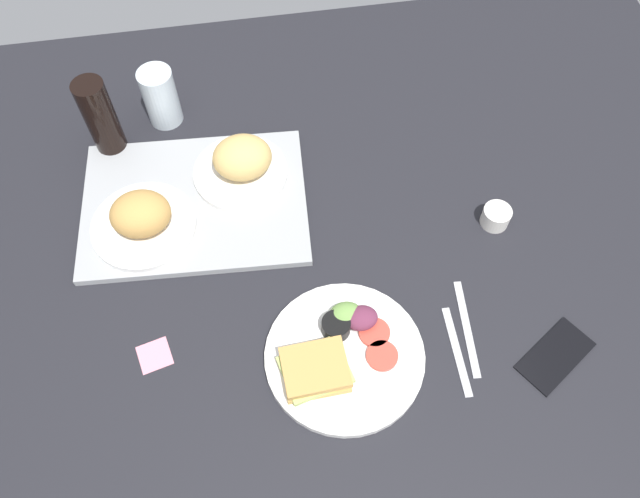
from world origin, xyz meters
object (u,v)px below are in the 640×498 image
object	(u,v)px
espresso_cup	(496,217)
drinking_glass	(161,97)
serving_tray	(195,203)
sticky_note	(155,355)
cell_phone	(556,355)
bread_plate_near	(142,219)
bread_plate_far	(242,163)
soda_bottle	(101,119)
plate_with_salad	(341,353)
knife	(467,328)
fork	(457,351)

from	to	relation	value
espresso_cup	drinking_glass	bearing A→B (deg)	148.73
serving_tray	sticky_note	bearing A→B (deg)	-106.29
espresso_cup	cell_phone	world-z (taller)	espresso_cup
bread_plate_near	serving_tray	bearing A→B (deg)	28.19
cell_phone	bread_plate_near	bearing A→B (deg)	119.07
sticky_note	cell_phone	bearing A→B (deg)	-9.48
bread_plate_near	bread_plate_far	distance (cm)	22.72
espresso_cup	sticky_note	size ratio (longest dim) A/B	1.00
drinking_glass	soda_bottle	world-z (taller)	soda_bottle
serving_tray	espresso_cup	xyz separation A→B (cm)	(58.86, -13.90, 1.20)
bread_plate_near	plate_with_salad	world-z (taller)	bread_plate_near
soda_bottle	bread_plate_near	bearing A→B (deg)	-73.65
knife	bread_plate_near	bearing A→B (deg)	67.08
fork	serving_tray	bearing A→B (deg)	49.41
soda_bottle	cell_phone	xyz separation A→B (cm)	(77.49, -60.90, -9.03)
serving_tray	drinking_glass	bearing A→B (deg)	101.03
serving_tray	soda_bottle	distance (cm)	25.71
plate_with_salad	fork	bearing A→B (deg)	-6.66
espresso_cup	fork	distance (cm)	29.56
serving_tray	plate_with_salad	xyz separation A→B (cm)	(23.36, -36.98, 0.92)
drinking_glass	knife	distance (cm)	79.70
soda_bottle	espresso_cup	distance (cm)	82.05
fork	espresso_cup	bearing A→B (deg)	-28.96
cell_phone	espresso_cup	bearing A→B (deg)	61.49
plate_with_salad	bread_plate_far	bearing A→B (deg)	106.97
drinking_glass	plate_with_salad	bearing A→B (deg)	-65.47
serving_tray	espresso_cup	size ratio (longest dim) A/B	8.04
bread_plate_far	plate_with_salad	world-z (taller)	bread_plate_far
sticky_note	serving_tray	bearing A→B (deg)	73.71
drinking_glass	espresso_cup	distance (cm)	74.66
knife	drinking_glass	bearing A→B (deg)	45.83
bread_plate_near	drinking_glass	world-z (taller)	drinking_glass
bread_plate_near	espresso_cup	size ratio (longest dim) A/B	3.65
espresso_cup	knife	world-z (taller)	espresso_cup
espresso_cup	bread_plate_far	bearing A→B (deg)	158.63
knife	cell_phone	distance (cm)	16.00
sticky_note	knife	bearing A→B (deg)	-4.04
plate_with_salad	drinking_glass	bearing A→B (deg)	114.53
soda_bottle	fork	xyz separation A→B (cm)	(60.50, -57.15, -9.18)
soda_bottle	drinking_glass	bearing A→B (deg)	31.12
drinking_glass	knife	bearing A→B (deg)	-49.25
espresso_cup	bread_plate_near	bearing A→B (deg)	172.79
bread_plate_near	drinking_glass	xyz separation A→B (cm)	(4.91, 30.00, 1.54)
espresso_cup	sticky_note	bearing A→B (deg)	-165.56
cell_phone	soda_bottle	bearing A→B (deg)	109.11
plate_with_salad	cell_phone	size ratio (longest dim) A/B	1.96
serving_tray	knife	bearing A→B (deg)	-36.97
bread_plate_near	fork	world-z (taller)	bread_plate_near
bread_plate_far	fork	distance (cm)	55.85
serving_tray	soda_bottle	size ratio (longest dim) A/B	2.39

